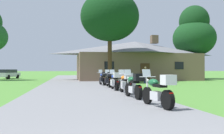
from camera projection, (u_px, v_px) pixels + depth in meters
ground_plane at (78, 85)px, 21.87m from camera, size 500.00×500.00×0.00m
asphalt_driveway at (79, 86)px, 19.90m from camera, size 6.40×80.00×0.06m
motorcycle_green_nearest_to_camera at (159, 91)px, 8.48m from camera, size 0.76×2.08×1.30m
motorcycle_green_second_in_row at (134, 86)px, 11.23m from camera, size 0.66×2.08×1.30m
motorcycle_orange_third_in_row at (126, 83)px, 13.39m from camera, size 0.74×2.08×1.30m
motorcycle_blue_fourth_in_row at (115, 81)px, 15.78m from camera, size 0.73×2.08×1.30m
motorcycle_black_fifth_in_row at (109, 80)px, 18.48m from camera, size 0.73×2.08×1.30m
motorcycle_blue_farthest_in_row at (103, 79)px, 20.90m from camera, size 0.84×2.08×1.30m
stone_lodge at (135, 60)px, 33.55m from camera, size 16.13×9.46×6.06m
bystander_tan_shirt_near_lodge at (145, 74)px, 25.03m from camera, size 0.55×0.26×1.67m
tree_by_lodge_front at (110, 10)px, 26.24m from camera, size 6.16×6.16×11.75m
tree_right_of_lodge at (194, 33)px, 36.55m from camera, size 6.19×6.19×10.78m
parked_silver_suv_far_left at (7, 74)px, 37.16m from camera, size 2.98×4.92×1.40m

